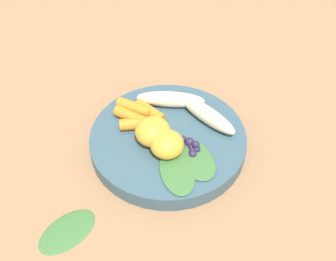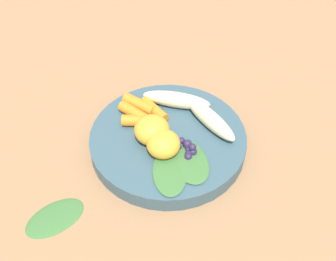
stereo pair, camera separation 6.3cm
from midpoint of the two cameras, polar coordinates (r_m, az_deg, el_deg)
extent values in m
plane|color=#99704C|center=(0.66, 2.74, -2.35)|extent=(2.40, 2.40, 0.00)
cylinder|color=#385666|center=(0.65, 2.79, -1.57)|extent=(0.25, 0.25, 0.03)
ellipsoid|color=beige|center=(0.68, 3.84, 4.20)|extent=(0.05, 0.12, 0.03)
ellipsoid|color=beige|center=(0.66, 8.71, 1.49)|extent=(0.08, 0.11, 0.03)
ellipsoid|color=#F4A833|center=(0.60, 2.35, -2.07)|extent=(0.05, 0.05, 0.04)
ellipsoid|color=#F4A833|center=(0.62, 0.63, -0.05)|extent=(0.06, 0.06, 0.04)
cylinder|color=orange|center=(0.67, 0.75, 2.82)|extent=(0.04, 0.06, 0.02)
cylinder|color=orange|center=(0.68, -1.38, 3.55)|extent=(0.03, 0.06, 0.02)
cylinder|color=orange|center=(0.66, -2.01, 2.32)|extent=(0.03, 0.06, 0.02)
cylinder|color=orange|center=(0.65, -1.39, 1.47)|extent=(0.04, 0.05, 0.02)
sphere|color=#2D234C|center=(0.62, 5.87, -2.87)|extent=(0.01, 0.01, 0.01)
sphere|color=#2D234C|center=(0.61, 5.87, -3.45)|extent=(0.01, 0.01, 0.01)
sphere|color=#2D234C|center=(0.63, 4.80, -1.61)|extent=(0.01, 0.01, 0.01)
sphere|color=#2D234C|center=(0.61, 5.86, -3.82)|extent=(0.01, 0.01, 0.01)
sphere|color=#2D234C|center=(0.62, 4.36, -2.48)|extent=(0.01, 0.01, 0.01)
sphere|color=#2D234C|center=(0.61, 6.47, -2.50)|extent=(0.01, 0.01, 0.01)
sphere|color=#2D234C|center=(0.62, 5.64, -2.34)|extent=(0.01, 0.01, 0.01)
sphere|color=#2D234C|center=(0.62, 5.67, -2.08)|extent=(0.01, 0.01, 0.01)
sphere|color=#2D234C|center=(0.61, 6.47, -3.13)|extent=(0.01, 0.01, 0.01)
ellipsoid|color=#3D7038|center=(0.59, 3.31, -5.93)|extent=(0.10, 0.09, 0.00)
ellipsoid|color=#3D7038|center=(0.61, 5.92, -4.36)|extent=(0.11, 0.10, 0.00)
ellipsoid|color=#3D7038|center=(0.59, -12.66, -11.97)|extent=(0.10, 0.09, 0.01)
camera|label=1|loc=(0.03, -87.13, 2.96)|focal=43.34mm
camera|label=2|loc=(0.03, 92.87, -2.96)|focal=43.34mm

